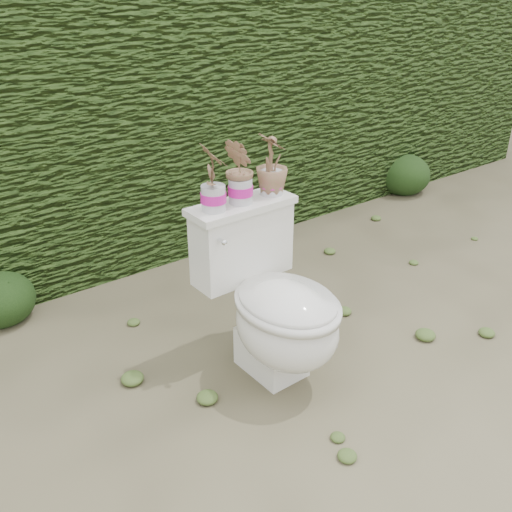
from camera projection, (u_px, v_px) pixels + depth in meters
ground at (251, 354)px, 2.80m from camera, size 60.00×60.00×0.00m
hedge at (100, 128)px, 3.59m from camera, size 8.00×1.00×1.60m
toilet at (275, 306)px, 2.53m from camera, size 0.50×0.69×0.78m
potted_plant_left at (213, 179)px, 2.37m from camera, size 0.13×0.16×0.28m
potted_plant_center at (240, 172)px, 2.44m from camera, size 0.17×0.18×0.28m
potted_plant_right at (272, 166)px, 2.54m from camera, size 0.16×0.16×0.27m
liriope_clump_2 at (264, 224)px, 3.93m from camera, size 0.31×0.31×0.25m
liriope_clump_3 at (404, 171)px, 4.80m from camera, size 0.44×0.44×0.35m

